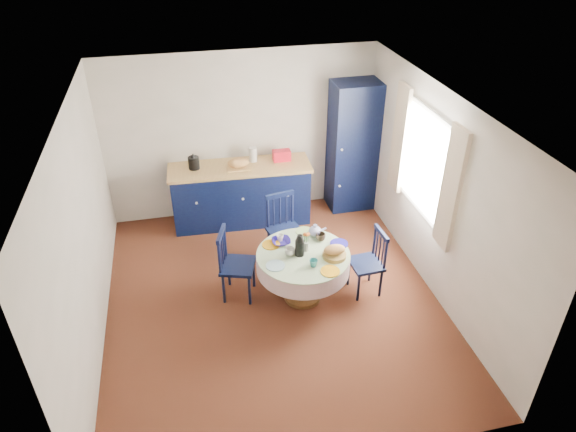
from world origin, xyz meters
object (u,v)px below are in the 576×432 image
mug_b (314,263)px  mug_c (321,237)px  dining_table (304,261)px  chair_far (284,229)px  chair_right (369,262)px  chair_left (235,264)px  cobalt_bowl (281,242)px  mug_d (280,238)px  kitchen_counter (241,193)px  mug_a (290,251)px  pantry_cabinet (353,147)px

mug_b → mug_c: 0.53m
dining_table → chair_far: (-0.06, 0.83, -0.07)m
dining_table → chair_right: size_ratio=1.31×
chair_left → chair_right: bearing=-81.8°
chair_far → cobalt_bowl: size_ratio=4.24×
chair_right → mug_d: 1.13m
chair_far → chair_right: size_ratio=1.11×
cobalt_bowl → chair_right: bearing=-16.0°
kitchen_counter → mug_d: kitchen_counter is taller
mug_c → chair_right: bearing=-25.8°
mug_a → mug_d: mug_a is taller
chair_far → mug_d: bearing=-118.6°
chair_right → chair_far: bearing=-138.3°
chair_left → chair_right: chair_left is taller
mug_c → cobalt_bowl: (-0.49, 0.03, -0.02)m
pantry_cabinet → cobalt_bowl: (-1.50, -1.78, -0.31)m
mug_b → cobalt_bowl: mug_b is taller
mug_a → cobalt_bowl: (-0.05, 0.24, -0.02)m
kitchen_counter → chair_far: 1.18m
chair_far → chair_right: bearing=-55.5°
cobalt_bowl → chair_left: bearing=-178.3°
chair_left → kitchen_counter: bearing=7.0°
mug_b → mug_c: (0.22, 0.49, 0.00)m
kitchen_counter → chair_left: bearing=-98.1°
chair_far → dining_table: bearing=-96.7°
pantry_cabinet → chair_left: bearing=-140.3°
mug_b → pantry_cabinet: bearing=61.7°
pantry_cabinet → mug_b: (-1.24, -2.29, -0.29)m
chair_far → mug_d: size_ratio=10.85×
kitchen_counter → cobalt_bowl: (0.26, -1.68, 0.22)m
chair_far → chair_left: bearing=-152.7°
pantry_cabinet → mug_a: 2.50m
mug_c → cobalt_bowl: bearing=176.2°
dining_table → chair_left: size_ratio=1.22×
dining_table → mug_b: 0.31m
pantry_cabinet → chair_far: 1.88m
kitchen_counter → chair_left: 1.73m
mug_a → cobalt_bowl: mug_a is taller
mug_a → mug_c: bearing=25.7°
pantry_cabinet → chair_left: (-2.09, -1.79, -0.54)m
chair_left → cobalt_bowl: size_ratio=4.09×
pantry_cabinet → mug_c: bearing=-120.2°
mug_a → kitchen_counter: bearing=99.2°
kitchen_counter → mug_a: size_ratio=17.39×
chair_right → mug_a: size_ratio=7.23×
kitchen_counter → mug_b: 2.27m
kitchen_counter → pantry_cabinet: pantry_cabinet is taller
chair_far → mug_c: size_ratio=8.00×
kitchen_counter → dining_table: 2.00m
chair_left → mug_b: bearing=-102.5°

